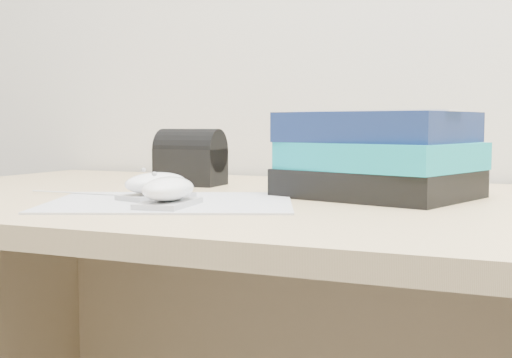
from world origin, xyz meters
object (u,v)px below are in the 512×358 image
at_px(mouse_rear, 156,185).
at_px(pouch, 191,158).
at_px(mouse_front, 168,191).
at_px(book_stack, 379,155).
at_px(desk, 343,341).

relative_size(mouse_rear, pouch, 1.01).
xyz_separation_m(mouse_front, book_stack, (0.22, 0.26, 0.04)).
bearing_deg(pouch, mouse_front, -65.63).
relative_size(desk, book_stack, 4.99).
bearing_deg(mouse_rear, book_stack, 31.83).
relative_size(mouse_front, book_stack, 0.37).
height_order(desk, book_stack, book_stack).
height_order(book_stack, pouch, book_stack).
height_order(mouse_rear, mouse_front, same).
height_order(mouse_front, book_stack, book_stack).
bearing_deg(mouse_rear, desk, 36.87).
xyz_separation_m(desk, pouch, (-0.32, 0.08, 0.28)).
distance_m(mouse_front, book_stack, 0.34).
relative_size(mouse_rear, book_stack, 0.38).
distance_m(book_stack, pouch, 0.38).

